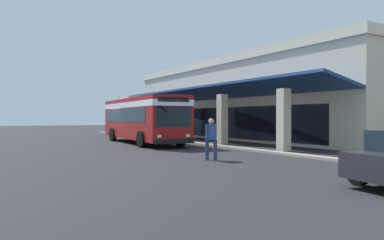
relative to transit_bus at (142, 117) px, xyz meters
name	(u,v)px	position (x,y,z in m)	size (l,w,h in m)	color
ground	(208,139)	(-2.23, 7.03, -1.85)	(120.00, 120.00, 0.00)	#262628
curb_strip	(166,140)	(-1.73, 2.74, -1.79)	(34.00, 0.50, 0.12)	#9E998E
plaza_building	(260,101)	(-1.73, 12.36, 1.49)	(28.64, 14.16, 6.67)	beige
transit_bus	(142,117)	(0.00, 0.00, 0.00)	(11.36, 3.34, 3.34)	maroon
pedestrian	(211,137)	(11.10, -1.53, -0.86)	(0.42, 0.68, 1.76)	navy
potted_palm	(156,130)	(-6.13, 3.97, -1.16)	(1.82, 1.65, 2.90)	brown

